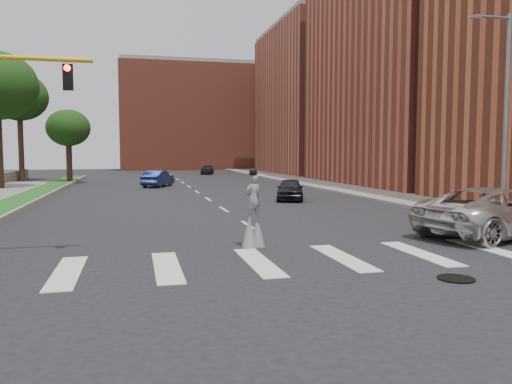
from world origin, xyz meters
name	(u,v)px	position (x,y,z in m)	size (l,w,h in m)	color
ground_plane	(313,268)	(0.00, 0.00, 0.00)	(160.00, 160.00, 0.00)	black
grass_median	(19,201)	(-11.50, 20.00, 0.12)	(2.00, 60.00, 0.25)	#195317
median_curb	(38,201)	(-10.45, 20.00, 0.14)	(0.20, 60.00, 0.28)	gray
sidewalk_right	(351,189)	(12.50, 25.00, 0.09)	(5.00, 90.00, 0.18)	slate
manhole	(456,279)	(3.00, -2.00, 0.02)	(0.90, 0.90, 0.04)	black
building_mid	(425,57)	(22.00, 30.00, 12.00)	(16.00, 22.00, 24.00)	#9F4732
building_far	(328,103)	(22.00, 54.00, 10.00)	(16.00, 22.00, 20.00)	#A9553E
building_backdrop	(195,119)	(6.00, 78.00, 9.00)	(26.00, 14.00, 18.00)	#9F4732
streetlight	(504,111)	(10.90, 6.00, 4.90)	(2.05, 0.20, 9.00)	slate
stilt_performer	(253,218)	(-0.92, 3.20, 0.97)	(0.81, 0.65, 2.60)	black
suv_crossing	(498,212)	(8.40, 3.13, 0.92)	(3.04, 6.59, 1.83)	beige
car_near	(290,189)	(5.07, 18.14, 0.70)	(1.66, 4.12, 1.40)	black
car_mid	(158,179)	(-2.67, 32.56, 0.73)	(1.54, 4.41, 1.45)	navy
car_far	(207,170)	(4.98, 55.39, 0.59)	(1.65, 4.06, 1.18)	black
tree_5	(19,97)	(-16.27, 44.39, 8.75)	(5.87, 5.87, 11.32)	black
tree_6	(68,129)	(-10.85, 38.77, 5.34)	(4.16, 4.16, 7.17)	black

